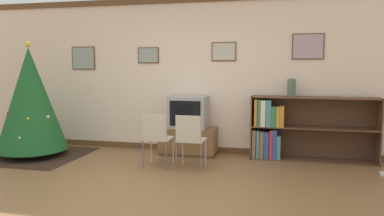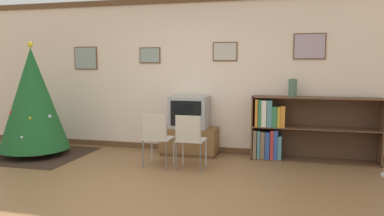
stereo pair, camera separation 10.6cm
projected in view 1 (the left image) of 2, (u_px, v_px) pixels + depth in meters
ground_plane at (136, 198)px, 4.31m from camera, size 24.00×24.00×0.00m
wall_back at (189, 75)px, 6.60m from camera, size 9.05×0.11×2.70m
area_rug at (33, 155)px, 6.36m from camera, size 1.70×1.58×0.01m
christmas_tree at (31, 99)px, 6.25m from camera, size 1.15×1.15×1.91m
tv_console at (188, 141)px, 6.41m from camera, size 0.96×0.48×0.47m
television at (188, 112)px, 6.35m from camera, size 0.64×0.46×0.54m
folding_chair_left at (157, 137)px, 5.55m from camera, size 0.40×0.40×0.82m
folding_chair_right at (190, 138)px, 5.43m from camera, size 0.40×0.40×0.82m
bookshelf at (288, 129)px, 6.07m from camera, size 1.96×0.36×1.03m
vase at (291, 87)px, 5.99m from camera, size 0.13×0.13×0.29m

